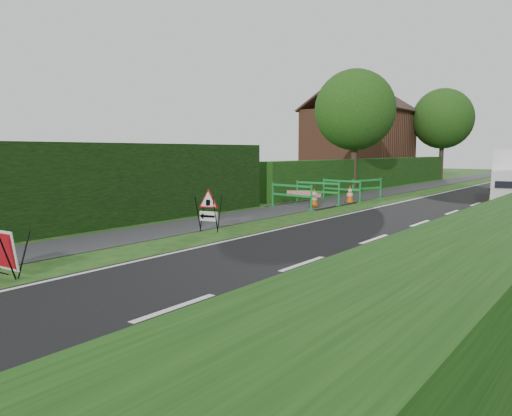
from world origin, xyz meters
The scene contains 15 objects.
ground centered at (0.00, 0.00, 0.00)m, with size 120.00×120.00×0.00m, color #144212.
footpath centered at (-3.00, 35.00, 0.01)m, with size 2.00×90.00×0.02m, color #2D2D30.
hedge_west_near centered at (-5.00, 0.00, 0.00)m, with size 1.10×18.00×2.50m, color black.
hedge_west_far centered at (-5.00, 22.00, 0.00)m, with size 1.00×24.00×1.80m, color #14380F.
house_west centered at (-10.00, 30.00, 2.90)m, with size 7.50×7.40×7.88m.
tree_nw centered at (-4.60, 18.00, 4.48)m, with size 4.40×4.40×6.70m.
tree_fw centered at (-4.60, 34.00, 4.83)m, with size 4.80×4.80×7.24m.
triangle_sign centered at (-1.72, 2.84, 0.70)m, with size 0.83×0.83×1.01m.
traffic_cone_3 centered at (-2.45, 9.99, 0.39)m, with size 0.38×0.38×0.79m.
traffic_cone_4 centered at (-2.07, 12.42, 0.39)m, with size 0.38×0.38×0.79m.
ped_barrier_0 centered at (-2.85, 8.91, 0.63)m, with size 2.09×0.66×1.00m.
ped_barrier_1 centered at (-2.86, 10.96, 0.63)m, with size 2.06×0.37×1.00m.
ped_barrier_2 centered at (-2.73, 12.89, 0.63)m, with size 2.09×0.66×1.00m.
ped_barrier_3 centered at (-1.98, 13.99, 0.63)m, with size 0.85×2.08×1.00m.
redwhite_plank centered at (-3.43, 10.83, 0.00)m, with size 1.50×0.04×0.25m, color red.
Camera 1 is at (7.59, -7.38, 2.26)m, focal length 35.00 mm.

